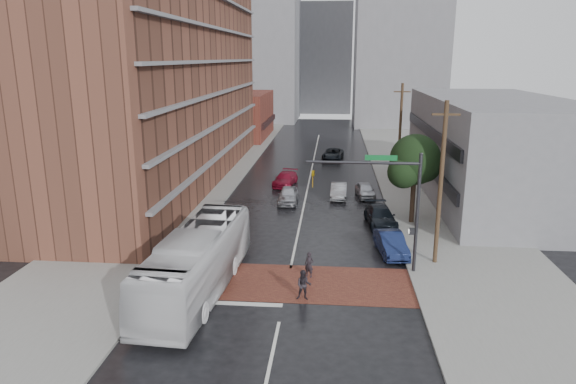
% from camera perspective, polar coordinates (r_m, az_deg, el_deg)
% --- Properties ---
extents(ground, '(160.00, 160.00, 0.00)m').
position_cam_1_polar(ground, '(29.04, -0.15, -10.45)').
color(ground, black).
rests_on(ground, ground).
extents(crosswalk, '(14.00, 5.00, 0.02)m').
position_cam_1_polar(crosswalk, '(29.49, -0.06, -10.02)').
color(crosswalk, brown).
rests_on(crosswalk, ground).
extents(sidewalk_west, '(9.00, 90.00, 0.15)m').
position_cam_1_polar(sidewalk_west, '(54.43, -9.83, 1.48)').
color(sidewalk_west, gray).
rests_on(sidewalk_west, ground).
extents(sidewalk_east, '(9.00, 90.00, 0.15)m').
position_cam_1_polar(sidewalk_east, '(53.40, 14.77, 0.95)').
color(sidewalk_east, gray).
rests_on(sidewalk_east, ground).
extents(apartment_block, '(10.00, 44.00, 28.00)m').
position_cam_1_polar(apartment_block, '(52.81, -13.53, 16.13)').
color(apartment_block, brown).
rests_on(apartment_block, ground).
extents(storefront_west, '(8.00, 16.00, 7.00)m').
position_cam_1_polar(storefront_west, '(81.94, -5.10, 8.48)').
color(storefront_west, maroon).
rests_on(storefront_west, ground).
extents(building_east, '(11.00, 26.00, 9.00)m').
position_cam_1_polar(building_east, '(48.90, 21.85, 4.43)').
color(building_east, gray).
rests_on(building_east, ground).
extents(distant_tower_west, '(18.00, 16.00, 32.00)m').
position_cam_1_polar(distant_tower_west, '(105.52, -4.00, 16.69)').
color(distant_tower_west, gray).
rests_on(distant_tower_west, ground).
extents(distant_tower_east, '(16.00, 14.00, 36.00)m').
position_cam_1_polar(distant_tower_east, '(99.01, 12.43, 17.69)').
color(distant_tower_east, gray).
rests_on(distant_tower_east, ground).
extents(distant_tower_center, '(12.00, 10.00, 24.00)m').
position_cam_1_polar(distant_tower_center, '(121.19, 4.12, 14.54)').
color(distant_tower_center, gray).
rests_on(distant_tower_center, ground).
extents(street_tree, '(4.20, 4.10, 6.90)m').
position_cam_1_polar(street_tree, '(39.43, 13.94, 3.15)').
color(street_tree, '#332319').
rests_on(street_tree, ground).
extents(signal_mast, '(6.50, 0.30, 7.20)m').
position_cam_1_polar(signal_mast, '(29.86, 11.54, -0.37)').
color(signal_mast, '#2D2D33').
rests_on(signal_mast, ground).
extents(utility_pole_near, '(1.60, 0.26, 10.00)m').
position_cam_1_polar(utility_pole_near, '(31.67, 16.61, 0.93)').
color(utility_pole_near, '#473321').
rests_on(utility_pole_near, ground).
extents(utility_pole_far, '(1.60, 0.26, 10.00)m').
position_cam_1_polar(utility_pole_far, '(51.09, 12.32, 6.28)').
color(utility_pole_far, '#473321').
rests_on(utility_pole_far, ground).
extents(transit_bus, '(3.68, 12.67, 3.49)m').
position_cam_1_polar(transit_bus, '(28.24, -10.00, -7.59)').
color(transit_bus, silver).
rests_on(transit_bus, ground).
extents(pedestrian_a, '(0.65, 0.56, 1.52)m').
position_cam_1_polar(pedestrian_a, '(29.93, 2.36, -8.08)').
color(pedestrian_a, black).
rests_on(pedestrian_a, ground).
extents(pedestrian_b, '(0.82, 0.65, 1.63)m').
position_cam_1_polar(pedestrian_b, '(27.27, 1.76, -10.31)').
color(pedestrian_b, black).
rests_on(pedestrian_b, ground).
extents(car_travel_a, '(1.66, 4.12, 1.40)m').
position_cam_1_polar(car_travel_a, '(44.78, 0.01, -0.35)').
color(car_travel_a, '#B4B5BC').
rests_on(car_travel_a, ground).
extents(car_travel_b, '(1.54, 4.11, 1.34)m').
position_cam_1_polar(car_travel_b, '(46.55, 5.66, 0.13)').
color(car_travel_b, '#B7BABF').
rests_on(car_travel_b, ground).
extents(car_travel_c, '(2.51, 4.74, 1.31)m').
position_cam_1_polar(car_travel_c, '(50.96, -0.30, 1.46)').
color(car_travel_c, maroon).
rests_on(car_travel_c, ground).
extents(suv_travel, '(2.87, 5.21, 1.38)m').
position_cam_1_polar(suv_travel, '(64.15, 5.01, 4.21)').
color(suv_travel, black).
rests_on(suv_travel, ground).
extents(car_parked_near, '(2.09, 4.50, 1.43)m').
position_cam_1_polar(car_parked_near, '(33.91, 11.38, -5.65)').
color(car_parked_near, '#15204A').
rests_on(car_parked_near, ground).
extents(car_parked_mid, '(2.49, 5.08, 1.42)m').
position_cam_1_polar(car_parked_mid, '(39.44, 10.23, -2.68)').
color(car_parked_mid, black).
rests_on(car_parked_mid, ground).
extents(car_parked_far, '(1.94, 3.97, 1.30)m').
position_cam_1_polar(car_parked_far, '(47.14, 8.57, 0.19)').
color(car_parked_far, '#B0B2B8').
rests_on(car_parked_far, ground).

